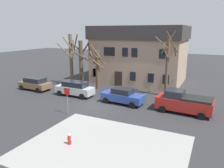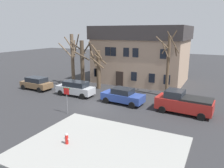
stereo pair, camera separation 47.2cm
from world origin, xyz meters
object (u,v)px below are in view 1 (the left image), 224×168
(street_sign_pole, at_px, (67,96))
(bicycle_leaning, at_px, (79,85))
(car_silver_wagon, at_px, (75,88))
(tree_bare_end, at_px, (167,63))
(pickup_truck_red, at_px, (184,102))
(tree_bare_near, at_px, (71,58))
(car_blue_sedan, at_px, (123,96))
(fire_hydrant, at_px, (69,139))
(tree_bare_far, at_px, (97,68))
(car_brown_wagon, at_px, (35,83))
(tree_bare_mid, at_px, (81,62))
(building_main, at_px, (140,54))

(street_sign_pole, height_order, bicycle_leaning, street_sign_pole)
(car_silver_wagon, bearing_deg, tree_bare_end, 25.47)
(car_silver_wagon, height_order, pickup_truck_red, pickup_truck_red)
(tree_bare_near, bearing_deg, pickup_truck_red, -15.42)
(tree_bare_near, bearing_deg, car_blue_sedan, -24.59)
(tree_bare_end, relative_size, bicycle_leaning, 4.52)
(car_blue_sedan, distance_m, fire_hydrant, 9.74)
(tree_bare_far, xyz_separation_m, car_silver_wagon, (-0.81, -4.06, -1.92))
(tree_bare_near, distance_m, tree_bare_far, 4.54)
(tree_bare_far, distance_m, fire_hydrant, 15.19)
(street_sign_pole, bearing_deg, car_blue_sedan, 55.79)
(street_sign_pole, distance_m, bicycle_leaning, 9.77)
(car_brown_wagon, relative_size, street_sign_pole, 1.73)
(street_sign_pole, relative_size, bicycle_leaning, 1.49)
(tree_bare_end, height_order, fire_hydrant, tree_bare_end)
(fire_hydrant, bearing_deg, tree_bare_near, 125.26)
(fire_hydrant, relative_size, street_sign_pole, 0.31)
(car_brown_wagon, height_order, fire_hydrant, car_brown_wagon)
(tree_bare_mid, bearing_deg, car_silver_wagon, -67.49)
(car_brown_wagon, bearing_deg, street_sign_pole, -29.13)
(building_main, distance_m, car_blue_sedan, 11.87)
(car_blue_sedan, bearing_deg, tree_bare_near, 155.41)
(tree_bare_end, height_order, car_silver_wagon, tree_bare_end)
(car_silver_wagon, height_order, bicycle_leaning, car_silver_wagon)
(bicycle_leaning, bearing_deg, car_silver_wagon, -63.75)
(building_main, distance_m, street_sign_pole, 16.50)
(tree_bare_mid, bearing_deg, tree_bare_near, 171.60)
(tree_bare_end, xyz_separation_m, bicycle_leaning, (-11.48, -1.27, -3.61))
(car_silver_wagon, distance_m, car_blue_sedan, 6.27)
(tree_bare_near, relative_size, street_sign_pole, 2.86)
(building_main, height_order, tree_bare_near, building_main)
(tree_bare_near, xyz_separation_m, pickup_truck_red, (16.09, -4.44, -2.88))
(tree_bare_end, relative_size, car_brown_wagon, 1.76)
(building_main, relative_size, fire_hydrant, 17.08)
(street_sign_pole, bearing_deg, tree_bare_far, 102.36)
(building_main, bearing_deg, car_silver_wagon, -111.17)
(tree_bare_mid, bearing_deg, tree_bare_end, 2.71)
(tree_bare_mid, xyz_separation_m, bicycle_leaning, (0.03, -0.73, -3.13))
(tree_bare_near, distance_m, pickup_truck_red, 16.94)
(tree_bare_far, relative_size, tree_bare_end, 0.77)
(tree_bare_end, distance_m, pickup_truck_red, 6.18)
(tree_bare_far, distance_m, tree_bare_end, 9.08)
(tree_bare_far, xyz_separation_m, pickup_truck_red, (11.69, -4.10, -1.82))
(car_brown_wagon, distance_m, car_blue_sedan, 12.56)
(tree_bare_end, bearing_deg, building_main, 130.54)
(tree_bare_mid, height_order, street_sign_pole, tree_bare_mid)
(tree_bare_end, bearing_deg, pickup_truck_red, -60.13)
(car_blue_sedan, bearing_deg, car_brown_wagon, 179.83)
(tree_bare_mid, relative_size, car_blue_sedan, 1.37)
(tree_bare_far, relative_size, car_brown_wagon, 1.35)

